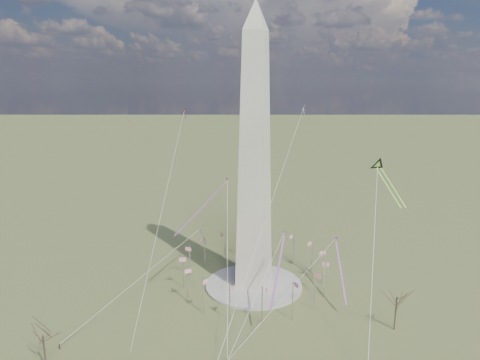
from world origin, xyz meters
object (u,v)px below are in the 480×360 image
(person_west, at_px, (60,346))
(kite_delta_black, at_px, (380,168))
(tree_near, at_px, (397,295))
(washington_monument, at_px, (255,159))

(person_west, height_order, kite_delta_black, kite_delta_black)
(kite_delta_black, bearing_deg, tree_near, 76.03)
(tree_near, bearing_deg, person_west, -155.57)
(washington_monument, height_order, kite_delta_black, washington_monument)
(washington_monument, xyz_separation_m, kite_delta_black, (41.48, 5.84, -1.39))
(washington_monument, height_order, person_west, washington_monument)
(tree_near, relative_size, kite_delta_black, 1.06)
(tree_near, distance_m, person_west, 99.94)
(washington_monument, distance_m, person_west, 83.15)
(washington_monument, xyz_separation_m, tree_near, (49.33, -13.68, -36.29))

